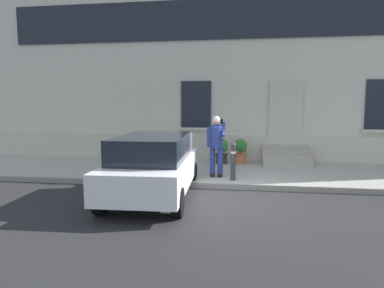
{
  "coord_description": "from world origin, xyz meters",
  "views": [
    {
      "loc": [
        0.26,
        -7.85,
        2.27
      ],
      "look_at": [
        -1.14,
        1.6,
        1.1
      ],
      "focal_mm": 31.74,
      "sensor_mm": 36.0,
      "label": 1
    }
  ],
  "objects": [
    {
      "name": "building_facade",
      "position": [
        0.0,
        5.29,
        3.73
      ],
      "size": [
        24.0,
        1.52,
        7.5
      ],
      "color": "beige",
      "rests_on": "ground"
    },
    {
      "name": "bollard_far_left",
      "position": [
        -3.27,
        1.35,
        0.71
      ],
      "size": [
        0.15,
        0.15,
        1.04
      ],
      "color": "#333338",
      "rests_on": "sidewalk"
    },
    {
      "name": "bollard_near_person",
      "position": [
        0.04,
        1.35,
        0.71
      ],
      "size": [
        0.15,
        0.15,
        1.04
      ],
      "color": "#333338",
      "rests_on": "sidewalk"
    },
    {
      "name": "planter_olive",
      "position": [
        -2.38,
        4.09,
        0.61
      ],
      "size": [
        0.44,
        0.44,
        0.86
      ],
      "color": "#606B38",
      "rests_on": "sidewalk"
    },
    {
      "name": "entrance_stoop",
      "position": [
        1.77,
        4.12,
        0.39
      ],
      "size": [
        1.6,
        1.28,
        0.64
      ],
      "color": "#9E998E",
      "rests_on": "sidewalk"
    },
    {
      "name": "planter_charcoal",
      "position": [
        -0.43,
        3.91,
        0.61
      ],
      "size": [
        0.44,
        0.44,
        0.86
      ],
      "color": "#2D2D30",
      "rests_on": "sidewalk"
    },
    {
      "name": "hatchback_car_white",
      "position": [
        -1.83,
        -0.08,
        0.79
      ],
      "size": [
        1.92,
        4.13,
        1.5
      ],
      "color": "white",
      "rests_on": "ground"
    },
    {
      "name": "sidewalk",
      "position": [
        0.0,
        2.8,
        0.07
      ],
      "size": [
        24.0,
        3.6,
        0.15
      ],
      "primitive_type": "cube",
      "color": "#99968E",
      "rests_on": "ground"
    },
    {
      "name": "ground_plane",
      "position": [
        0.0,
        0.0,
        0.0
      ],
      "size": [
        80.0,
        80.0,
        0.0
      ],
      "primitive_type": "plane",
      "color": "#232326"
    },
    {
      "name": "curb_edge",
      "position": [
        0.0,
        0.94,
        0.07
      ],
      "size": [
        24.0,
        0.12,
        0.15
      ],
      "primitive_type": "cube",
      "color": "gray",
      "rests_on": "ground"
    },
    {
      "name": "person_on_phone",
      "position": [
        -0.45,
        1.66,
        1.15
      ],
      "size": [
        0.51,
        0.48,
        1.75
      ],
      "rotation": [
        0.0,
        0.0,
        -0.23
      ],
      "color": "navy",
      "rests_on": "sidewalk"
    },
    {
      "name": "planter_terracotta",
      "position": [
        0.22,
        4.02,
        0.61
      ],
      "size": [
        0.44,
        0.44,
        0.86
      ],
      "color": "#B25B38",
      "rests_on": "sidewalk"
    },
    {
      "name": "planter_cream",
      "position": [
        -4.33,
        3.83,
        0.61
      ],
      "size": [
        0.44,
        0.44,
        0.86
      ],
      "color": "beige",
      "rests_on": "sidewalk"
    }
  ]
}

